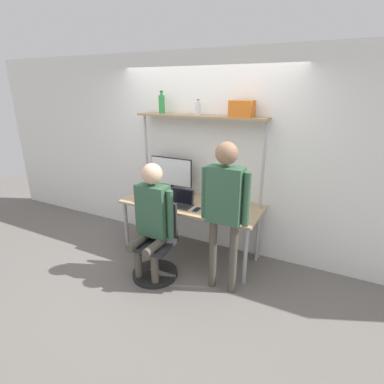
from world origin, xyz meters
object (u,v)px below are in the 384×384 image
laptop (181,201)px  office_chair (156,254)px  bottle_green (162,104)px  person_seated (152,213)px  monitor (171,173)px  storage_box (242,109)px  person_standing (225,200)px  cell_phone (197,210)px  bottle_clear (198,108)px

laptop → office_chair: size_ratio=0.37×
bottle_green → person_seated: bearing=-66.1°
monitor → storage_box: (1.00, 0.02, 0.93)m
bottle_green → person_standing: bearing=-31.9°
cell_phone → person_seated: 0.61m
person_seated → storage_box: bearing=52.3°
monitor → office_chair: 1.20m
monitor → bottle_clear: bearing=2.4°
person_seated → storage_box: (0.72, 0.93, 1.14)m
office_chair → storage_box: size_ratio=3.33×
office_chair → person_seated: 0.57m
person_standing → bottle_green: (-1.25, 0.77, 0.91)m
person_standing → bottle_green: bearing=148.1°
monitor → person_standing: (1.11, -0.76, 0.04)m
storage_box → person_seated: bearing=-127.7°
person_seated → storage_box: size_ratio=5.20×
bottle_green → cell_phone: bearing=-29.5°
monitor → laptop: 0.54m
monitor → bottle_green: 0.96m
person_standing → bottle_clear: size_ratio=8.98×
person_seated → bottle_clear: (0.14, 0.93, 1.13)m
person_standing → bottle_clear: 1.36m
cell_phone → storage_box: storage_box is taller
laptop → person_standing: bearing=-28.2°
office_chair → storage_box: storage_box is taller
monitor → person_standing: 1.35m
monitor → storage_box: size_ratio=2.35×
bottle_green → office_chair: bearing=-65.1°
laptop → person_seated: (-0.06, -0.57, 0.03)m
person_standing → storage_box: size_ratio=6.24×
monitor → office_chair: (0.27, -0.86, -0.79)m
person_standing → person_seated: bearing=-169.6°
cell_phone → bottle_clear: bottle_clear is taller
cell_phone → storage_box: bearing=47.2°
cell_phone → person_standing: person_standing is taller
office_chair → person_standing: person_standing is taller
monitor → person_standing: bearing=-34.3°
bottle_clear → bottle_green: (-0.55, -0.00, 0.04)m
person_seated → office_chair: bearing=92.6°
storage_box → monitor: bearing=-179.0°
laptop → office_chair: (-0.07, -0.52, -0.54)m
laptop → office_chair: laptop is taller
laptop → cell_phone: laptop is taller
cell_phone → office_chair: office_chair is taller
laptop → bottle_clear: bearing=78.9°
laptop → person_standing: 0.92m
monitor → office_chair: size_ratio=0.71×
bottle_clear → person_standing: bearing=-47.9°
cell_phone → storage_box: 1.35m
monitor → bottle_green: bearing=172.8°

